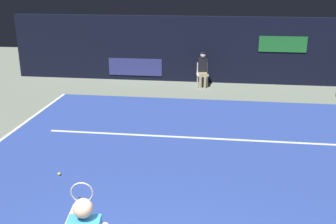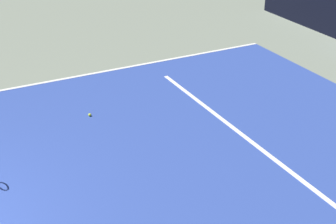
# 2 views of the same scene
# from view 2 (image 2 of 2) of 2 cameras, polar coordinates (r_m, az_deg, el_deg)

# --- Properties ---
(ground_plane) EXTENTS (30.21, 30.21, 0.00)m
(ground_plane) POSITION_cam_2_polar(r_m,az_deg,el_deg) (9.46, -0.21, -6.14)
(ground_plane) COLOR gray
(court_surface) EXTENTS (9.74, 10.95, 0.01)m
(court_surface) POSITION_cam_2_polar(r_m,az_deg,el_deg) (9.45, -0.21, -6.11)
(court_surface) COLOR #2D479E
(court_surface) RESTS_ON ground
(line_sideline_right) EXTENTS (0.10, 10.95, 0.01)m
(line_sideline_right) POSITION_cam_2_polar(r_m,az_deg,el_deg) (13.44, -9.57, 4.00)
(line_sideline_right) COLOR white
(line_sideline_right) RESTS_ON court_surface
(line_service) EXTENTS (7.59, 0.10, 0.01)m
(line_service) POSITION_cam_2_polar(r_m,az_deg,el_deg) (10.33, 9.33, -3.35)
(line_service) COLOR white
(line_service) RESTS_ON court_surface
(tennis_ball) EXTENTS (0.07, 0.07, 0.07)m
(tennis_ball) POSITION_cam_2_polar(r_m,az_deg,el_deg) (11.31, -8.67, -0.31)
(tennis_ball) COLOR #CCE033
(tennis_ball) RESTS_ON court_surface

